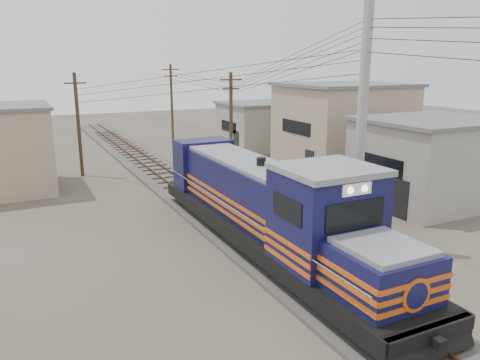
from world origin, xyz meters
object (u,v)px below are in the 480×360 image
locomotive (268,209)px  market_umbrella (339,164)px  vendor (323,192)px  billboard (327,179)px

locomotive → market_umbrella: 8.40m
vendor → billboard: bearing=55.0°
billboard → market_umbrella: billboard is taller
market_umbrella → billboard: bearing=-136.4°
locomotive → vendor: 7.06m
billboard → vendor: bearing=65.7°
billboard → market_umbrella: (2.84, 2.70, -0.05)m
locomotive → vendor: size_ratio=10.51×
locomotive → vendor: (5.69, 4.06, -1.02)m
market_umbrella → locomotive: bearing=-147.3°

